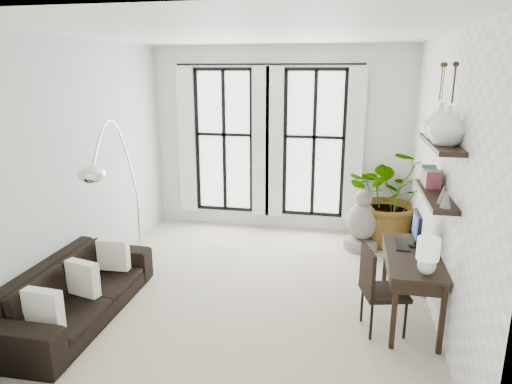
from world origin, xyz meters
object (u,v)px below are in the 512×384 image
(buddha, at_px, (362,224))
(desk, at_px, (413,261))
(plant, at_px, (391,196))
(sofa, at_px, (76,291))
(desk_chair, at_px, (377,285))
(arc_lamp, at_px, (115,156))

(buddha, bearing_deg, desk, -77.19)
(plant, xyz_separation_m, desk, (0.04, -2.47, -0.07))
(sofa, height_order, plant, plant)
(desk, xyz_separation_m, desk_chair, (-0.39, -0.26, -0.20))
(plant, relative_size, buddha, 1.66)
(plant, distance_m, arc_lamp, 4.31)
(desk_chair, distance_m, arc_lamp, 3.51)
(desk_chair, bearing_deg, buddha, 78.27)
(plant, bearing_deg, arc_lamp, -148.78)
(sofa, bearing_deg, desk_chair, -84.05)
(sofa, bearing_deg, desk, -80.90)
(sofa, bearing_deg, arc_lamp, -7.01)
(desk, relative_size, desk_chair, 1.42)
(plant, bearing_deg, buddha, -144.35)
(desk_chair, relative_size, buddha, 0.98)
(sofa, height_order, desk, desk)
(arc_lamp, xyz_separation_m, buddha, (3.15, 1.86, -1.32))
(arc_lamp, bearing_deg, desk, -4.52)
(sofa, relative_size, plant, 1.40)
(plant, relative_size, desk_chair, 1.69)
(arc_lamp, relative_size, buddha, 2.26)
(desk_chair, relative_size, arc_lamp, 0.43)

